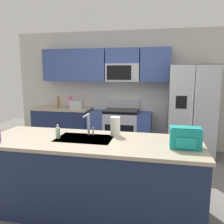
% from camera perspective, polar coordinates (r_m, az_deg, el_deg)
% --- Properties ---
extents(ground_plane, '(9.00, 9.00, 0.00)m').
position_cam_1_polar(ground_plane, '(3.62, -1.95, -18.26)').
color(ground_plane, '#66605B').
rests_on(ground_plane, ground).
extents(kitchen_wall_unit, '(5.20, 0.43, 2.60)m').
position_cam_1_polar(kitchen_wall_unit, '(5.27, 1.89, 7.25)').
color(kitchen_wall_unit, beige).
rests_on(kitchen_wall_unit, ground).
extents(back_counter, '(1.29, 0.63, 0.90)m').
position_cam_1_polar(back_counter, '(5.51, -11.90, -3.57)').
color(back_counter, '#1E2A4D').
rests_on(back_counter, ground).
extents(range_oven, '(1.36, 0.61, 1.10)m').
position_cam_1_polar(range_oven, '(5.13, 1.92, -4.44)').
color(range_oven, '#B7BABF').
rests_on(range_oven, ground).
extents(refrigerator, '(0.90, 0.76, 1.85)m').
position_cam_1_polar(refrigerator, '(4.93, 18.73, 0.18)').
color(refrigerator, '#4C4F54').
rests_on(refrigerator, ground).
extents(island_counter, '(2.59, 0.94, 0.90)m').
position_cam_1_polar(island_counter, '(2.97, -4.97, -15.10)').
color(island_counter, '#1E2A4D').
rests_on(island_counter, ground).
extents(toaster, '(0.28, 0.16, 0.18)m').
position_cam_1_polar(toaster, '(5.23, -8.69, 1.83)').
color(toaster, '#B7BABF').
rests_on(toaster, back_counter).
extents(pepper_mill, '(0.05, 0.05, 0.25)m').
position_cam_1_polar(pepper_mill, '(5.45, -12.97, 2.39)').
color(pepper_mill, brown).
rests_on(pepper_mill, back_counter).
extents(bottle_pink, '(0.07, 0.07, 0.27)m').
position_cam_1_polar(bottle_pink, '(5.36, -10.04, 2.44)').
color(bottle_pink, '#EA4C93').
rests_on(bottle_pink, back_counter).
extents(sink_faucet, '(0.08, 0.21, 0.28)m').
position_cam_1_polar(sink_faucet, '(2.97, -5.81, -2.55)').
color(sink_faucet, '#B7BABF').
rests_on(sink_faucet, island_counter).
extents(soap_dispenser, '(0.06, 0.06, 0.17)m').
position_cam_1_polar(soap_dispenser, '(2.93, -13.12, -4.96)').
color(soap_dispenser, '#A5D8B2').
rests_on(soap_dispenser, island_counter).
extents(paper_towel_roll, '(0.12, 0.12, 0.24)m').
position_cam_1_polar(paper_towel_roll, '(2.97, 0.81, -3.48)').
color(paper_towel_roll, white).
rests_on(paper_towel_roll, island_counter).
extents(backpack, '(0.32, 0.22, 0.23)m').
position_cam_1_polar(backpack, '(2.60, 17.51, -5.89)').
color(backpack, teal).
rests_on(backpack, island_counter).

